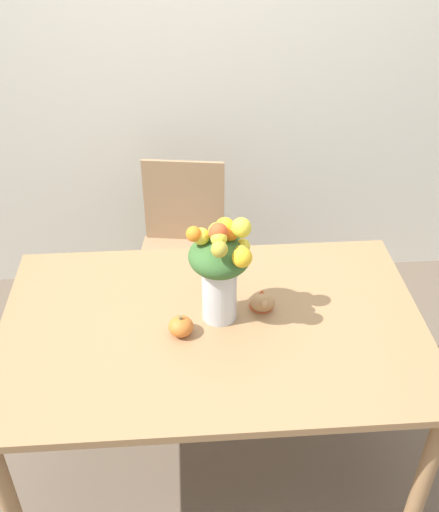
# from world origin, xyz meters

# --- Properties ---
(ground_plane) EXTENTS (12.00, 12.00, 0.00)m
(ground_plane) POSITION_xyz_m (0.00, 0.00, 0.00)
(ground_plane) COLOR brown
(wall_back) EXTENTS (8.00, 0.06, 2.70)m
(wall_back) POSITION_xyz_m (0.00, 1.36, 1.35)
(wall_back) COLOR silver
(wall_back) RESTS_ON ground_plane
(dining_table) EXTENTS (1.51, 0.95, 0.77)m
(dining_table) POSITION_xyz_m (0.00, 0.00, 0.68)
(dining_table) COLOR #9E754C
(dining_table) RESTS_ON ground_plane
(flower_vase) EXTENTS (0.22, 0.23, 0.41)m
(flower_vase) POSITION_xyz_m (0.03, 0.04, 0.99)
(flower_vase) COLOR silver
(flower_vase) RESTS_ON dining_table
(pumpkin) EXTENTS (0.09, 0.09, 0.08)m
(pumpkin) POSITION_xyz_m (-0.11, -0.04, 0.80)
(pumpkin) COLOR orange
(pumpkin) RESTS_ON dining_table
(turkey_figurine) EXTENTS (0.09, 0.12, 0.07)m
(turkey_figurine) POSITION_xyz_m (0.18, 0.07, 0.80)
(turkey_figurine) COLOR #A87A4C
(turkey_figurine) RESTS_ON dining_table
(dining_chair_near_window) EXTENTS (0.48, 0.48, 0.92)m
(dining_chair_near_window) POSITION_xyz_m (-0.10, 0.85, 0.49)
(dining_chair_near_window) COLOR #9E7A56
(dining_chair_near_window) RESTS_ON ground_plane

